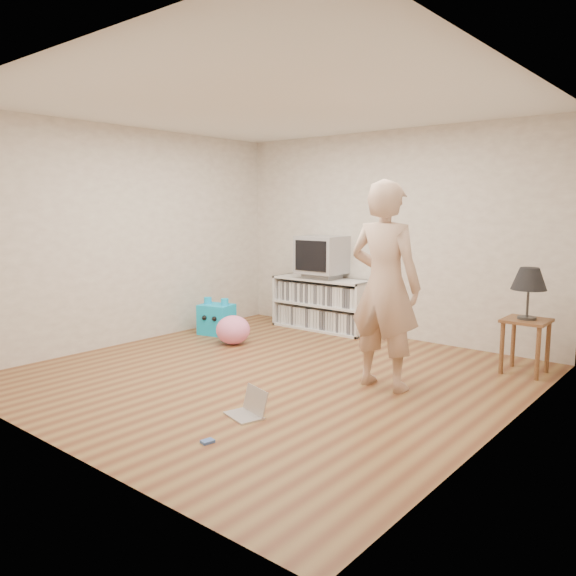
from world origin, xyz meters
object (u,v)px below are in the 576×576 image
(dvd_deck, at_px, (322,276))
(plush_blue, at_px, (217,319))
(table_lamp, at_px, (529,280))
(plush_pink, at_px, (233,330))
(person, at_px, (385,286))
(laptop, at_px, (250,408))
(media_unit, at_px, (323,304))
(crt_tv, at_px, (322,255))
(side_table, at_px, (526,332))

(dvd_deck, distance_m, plush_blue, 1.53)
(table_lamp, height_order, plush_pink, table_lamp)
(person, xyz_separation_m, plush_pink, (-2.23, 0.28, -0.77))
(laptop, height_order, plush_blue, plush_blue)
(media_unit, bearing_deg, table_lamp, -7.90)
(media_unit, height_order, dvd_deck, dvd_deck)
(media_unit, bearing_deg, laptop, -64.04)
(crt_tv, height_order, table_lamp, crt_tv)
(dvd_deck, relative_size, crt_tv, 0.75)
(dvd_deck, height_order, side_table, dvd_deck)
(side_table, bearing_deg, person, -124.08)
(crt_tv, bearing_deg, media_unit, 90.00)
(plush_blue, bearing_deg, person, -24.56)
(person, height_order, plush_blue, person)
(table_lamp, bearing_deg, dvd_deck, 172.42)
(person, relative_size, plush_pink, 4.58)
(person, bearing_deg, dvd_deck, -41.69)
(side_table, bearing_deg, dvd_deck, 172.42)
(crt_tv, xyz_separation_m, side_table, (2.78, -0.37, -0.60))
(person, xyz_separation_m, plush_blue, (-2.79, 0.53, -0.74))
(media_unit, distance_m, crt_tv, 0.67)
(person, bearing_deg, plush_blue, -11.44)
(side_table, distance_m, plush_pink, 3.27)
(laptop, xyz_separation_m, plush_pink, (-1.78, 1.59, 0.12))
(table_lamp, bearing_deg, crt_tv, 172.49)
(plush_blue, relative_size, plush_pink, 1.16)
(media_unit, relative_size, dvd_deck, 3.11)
(media_unit, bearing_deg, dvd_deck, -90.00)
(dvd_deck, bearing_deg, plush_pink, -103.31)
(plush_blue, xyz_separation_m, plush_pink, (0.56, -0.25, -0.03))
(plush_pink, bearing_deg, plush_blue, 155.67)
(side_table, bearing_deg, laptop, -116.99)
(table_lamp, distance_m, laptop, 3.05)
(crt_tv, bearing_deg, plush_pink, -103.34)
(table_lamp, xyz_separation_m, plush_pink, (-3.11, -1.01, -0.77))
(plush_blue, bearing_deg, table_lamp, -2.06)
(laptop, relative_size, plush_pink, 0.89)
(side_table, xyz_separation_m, plush_blue, (-3.66, -0.76, -0.21))
(plush_pink, bearing_deg, side_table, 18.01)
(media_unit, relative_size, table_lamp, 2.72)
(media_unit, bearing_deg, person, -41.34)
(laptop, distance_m, plush_blue, 2.98)
(plush_blue, distance_m, plush_pink, 0.61)
(side_table, relative_size, plush_blue, 1.15)
(crt_tv, bearing_deg, dvd_deck, 90.00)
(table_lamp, height_order, person, person)
(media_unit, height_order, plush_blue, media_unit)
(laptop, bearing_deg, table_lamp, 79.52)
(plush_pink, bearing_deg, dvd_deck, 76.69)
(plush_pink, bearing_deg, media_unit, 76.84)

